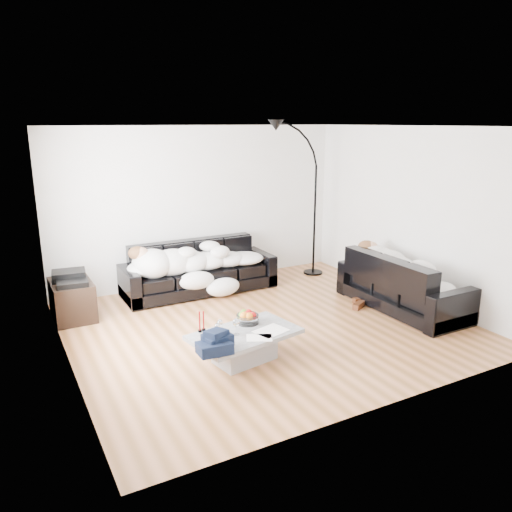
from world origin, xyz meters
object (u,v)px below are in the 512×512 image
sofa_back (199,268)px  wine_glass_c (236,327)px  floor_lamp (315,209)px  shoes (360,303)px  coffee_table (245,346)px  wine_glass_a (220,326)px  av_cabinet (72,300)px  sleeper_back (200,255)px  sleeper_right (404,267)px  sofa_right (403,282)px  candle_right (204,321)px  wine_glass_b (217,330)px  fruit_bowl (248,316)px  candle_left (200,322)px  stereo (70,277)px

sofa_back → wine_glass_c: bearing=-102.8°
floor_lamp → shoes: bearing=-98.1°
coffee_table → wine_glass_c: size_ratio=6.48×
wine_glass_a → av_cabinet: (-1.27, 2.18, -0.17)m
sleeper_back → floor_lamp: 2.25m
sleeper_right → av_cabinet: 4.71m
sofa_right → av_cabinet: bearing=66.2°
candle_right → wine_glass_b: bearing=-72.9°
wine_glass_c → candle_right: 0.39m
sleeper_back → fruit_bowl: 2.26m
candle_left → stereo: (-1.08, 2.04, 0.12)m
sofa_back → coffee_table: 2.55m
coffee_table → av_cabinet: bearing=123.5°
fruit_bowl → shoes: (2.16, 0.54, -0.39)m
sofa_back → av_cabinet: 1.99m
sleeper_right → sleeper_back: bearing=48.5°
coffee_table → sleeper_right: bearing=8.1°
shoes → stereo: stereo is taller
sleeper_back → wine_glass_b: bearing=-107.9°
sofa_back → sleeper_back: 0.23m
wine_glass_c → sleeper_back: bearing=76.9°
fruit_bowl → stereo: size_ratio=0.61×
sleeper_back → sofa_back: bearing=90.0°
sleeper_back → coffee_table: 2.53m
fruit_bowl → wine_glass_c: bearing=-138.8°
sleeper_right → candle_left: 3.23m
sleeper_right → candle_right: size_ratio=7.45×
sleeper_right → wine_glass_a: sleeper_right is taller
shoes → fruit_bowl: bearing=178.4°
sofa_right → stereo: size_ratio=4.52×
fruit_bowl → wine_glass_c: 0.35m
sleeper_right → shoes: 0.83m
sofa_right → floor_lamp: size_ratio=0.84×
sleeper_back → fruit_bowl: bearing=-97.9°
shoes → sleeper_back: bearing=122.1°
candle_left → coffee_table: bearing=-29.4°
fruit_bowl → candle_left: candle_left is taller
sleeper_back → shoes: size_ratio=4.70×
coffee_table → floor_lamp: size_ratio=0.51×
sofa_back → wine_glass_b: (-0.78, -2.46, 0.03)m
av_cabinet → stereo: size_ratio=1.75×
candle_left → sleeper_back: bearing=67.7°
sofa_back → wine_glass_b: 2.59m
wine_glass_b → candle_left: (-0.12, 0.21, 0.04)m
wine_glass_c → shoes: bearing=17.5°
fruit_bowl → candle_right: candle_right is taller
sofa_right → sleeper_right: sleeper_right is taller
sofa_back → wine_glass_a: sofa_back is taller
coffee_table → wine_glass_c: 0.29m
wine_glass_b → floor_lamp: floor_lamp is taller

